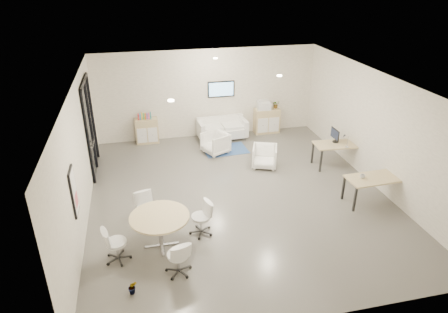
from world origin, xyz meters
TOP-DOWN VIEW (x-y plane):
  - room_shell at (0.00, 0.00)m, footprint 9.60×10.60m
  - glass_door at (-3.95, 2.51)m, footprint 0.09×1.90m
  - artwork at (-3.97, -1.60)m, footprint 0.05×0.54m
  - wall_tv at (0.50, 4.46)m, footprint 0.98×0.06m
  - ceiling_spots at (-0.20, 0.83)m, footprint 3.14×4.14m
  - sideboard_left at (-2.27, 4.27)m, footprint 0.80×0.42m
  - sideboard_right at (2.22, 4.25)m, footprint 0.94×0.45m
  - books at (-2.31, 4.27)m, footprint 0.46×0.14m
  - printer at (2.08, 4.25)m, footprint 0.52×0.45m
  - loveseat at (0.43, 4.06)m, footprint 1.80×0.97m
  - blue_rug at (0.33, 3.01)m, footprint 1.55×1.09m
  - armchair_left at (-0.06, 2.86)m, footprint 0.98×1.00m
  - armchair_right at (1.25, 1.51)m, footprint 0.94×0.92m
  - desk_rear at (3.49, 1.09)m, footprint 1.48×0.82m
  - desk_front at (3.39, -1.15)m, footprint 1.46×0.78m
  - monitor at (3.45, 1.24)m, footprint 0.20×0.50m
  - round_table at (-2.27, -1.78)m, footprint 1.33×1.33m
  - meeting_chairs at (-2.27, -1.78)m, footprint 2.64×2.64m
  - plant_cabinet at (2.56, 4.27)m, footprint 0.27×0.30m
  - plant_floor at (-2.94, -3.15)m, footprint 0.25×0.35m
  - cup at (3.07, -1.10)m, footprint 0.15×0.13m

SIDE VIEW (x-z plane):
  - blue_rug at x=0.33m, z-range 0.00..0.01m
  - plant_floor at x=-2.94m, z-range 0.00..0.14m
  - loveseat at x=0.43m, z-range 0.03..0.68m
  - armchair_right at x=1.25m, z-range 0.00..0.77m
  - armchair_left at x=-0.06m, z-range 0.00..0.79m
  - meeting_chairs at x=-2.27m, z-range 0.00..0.82m
  - sideboard_left at x=-2.27m, z-range 0.00..0.90m
  - sideboard_right at x=2.22m, z-range 0.00..0.94m
  - desk_rear at x=3.49m, z-range 0.30..1.04m
  - desk_front at x=3.39m, z-range 0.30..1.05m
  - round_table at x=-2.27m, z-range 0.32..1.13m
  - cup at x=3.07m, z-range 0.75..0.88m
  - monitor at x=3.45m, z-range 0.76..1.20m
  - books at x=-2.31m, z-range 0.90..1.12m
  - plant_cabinet at x=2.56m, z-range 0.94..1.16m
  - printer at x=2.08m, z-range 0.93..1.27m
  - glass_door at x=-3.95m, z-range 0.08..2.93m
  - artwork at x=-3.97m, z-range 1.03..2.07m
  - room_shell at x=0.00m, z-range -0.80..4.00m
  - wall_tv at x=0.50m, z-range 1.46..2.04m
  - ceiling_spots at x=-0.20m, z-range 3.17..3.20m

